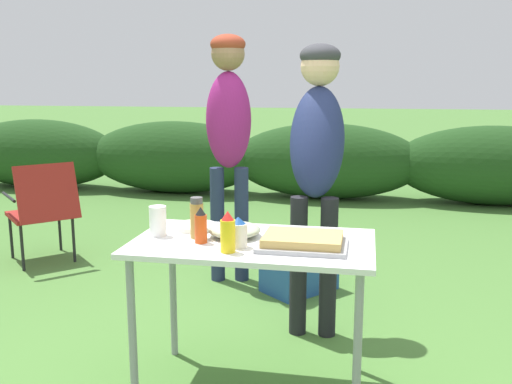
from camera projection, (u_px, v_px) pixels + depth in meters
shrub_hedge at (326, 161)px, 7.18m from camera, size 14.40×0.90×0.95m
folding_table at (253, 257)px, 2.63m from camera, size 1.10×0.64×0.74m
food_tray at (303, 241)px, 2.51m from camera, size 0.39×0.30×0.06m
plate_stack at (196, 227)px, 2.82m from camera, size 0.21×0.21×0.02m
mixing_bowl at (234, 230)px, 2.68m from camera, size 0.25×0.25×0.07m
paper_cup_stack at (158, 221)px, 2.69m from camera, size 0.08×0.08×0.14m
mayo_bottle at (238, 233)px, 2.50m from camera, size 0.08×0.08×0.14m
hot_sauce_bottle at (201, 226)px, 2.57m from camera, size 0.06×0.06×0.17m
spice_jar at (197, 218)px, 2.65m from camera, size 0.06×0.06×0.19m
mustard_bottle at (228, 233)px, 2.42m from camera, size 0.06×0.06×0.18m
standing_person_in_red_jacket at (317, 147)px, 3.27m from camera, size 0.32×0.47×1.67m
standing_person_in_olive_jacket at (229, 125)px, 4.05m from camera, size 0.36×0.29×1.78m
camp_chair_green_behind_table at (43, 207)px, 4.57m from camera, size 0.74×0.74×0.83m
cooler_box at (299, 267)px, 4.02m from camera, size 0.56×0.57×0.34m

